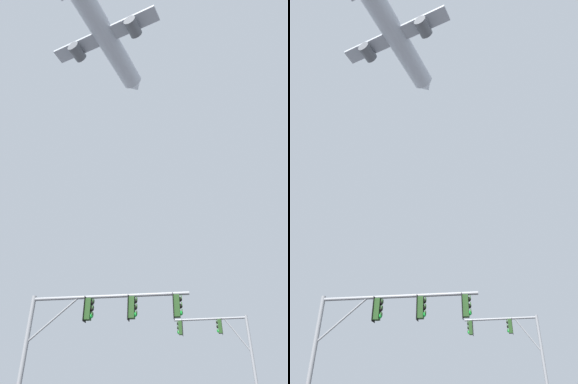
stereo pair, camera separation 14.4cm
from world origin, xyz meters
The scene contains 3 objects.
signal_pole_near centered at (-2.96, 8.20, 4.40)m, with size 7.15×0.69×5.61m.
signal_pole_far centered at (3.77, 18.22, 4.92)m, with size 5.06×0.78×6.64m.
airplane centered at (-8.66, 25.59, 53.05)m, with size 18.53×24.00×6.68m.
Camera 2 is at (0.67, -6.51, 1.42)m, focal length 31.10 mm.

